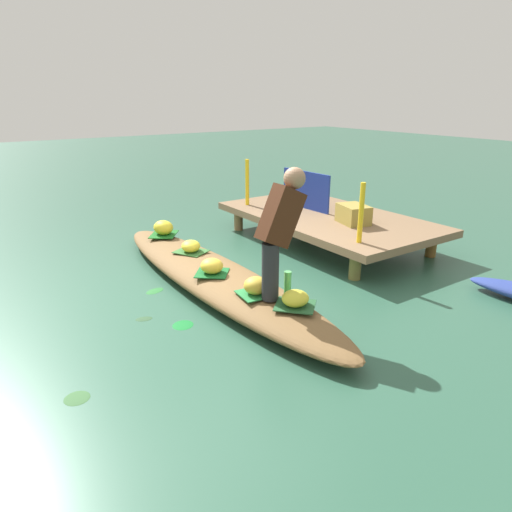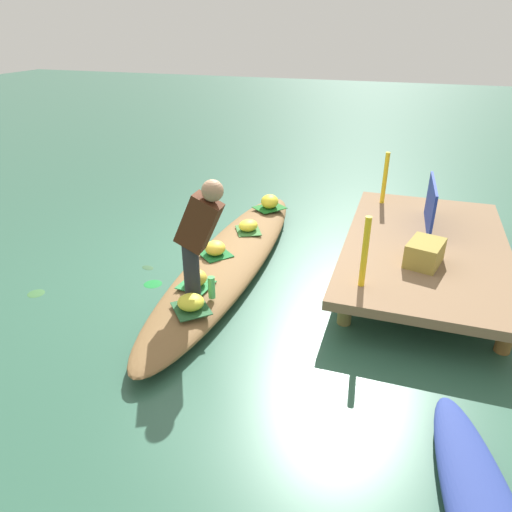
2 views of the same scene
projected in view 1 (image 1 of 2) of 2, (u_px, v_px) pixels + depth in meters
canal_water at (215, 287)px, 5.27m from camera, size 40.00×40.00×0.00m
dock_platform at (327, 219)px, 6.77m from camera, size 3.20×1.80×0.41m
vendor_boat at (215, 277)px, 5.22m from camera, size 4.44×0.87×0.25m
leaf_mat_0 at (295, 305)px, 4.23m from camera, size 0.48×0.47×0.01m
banana_bunch_0 at (295, 298)px, 4.21m from camera, size 0.28×0.29×0.14m
leaf_mat_1 at (164, 234)px, 6.37m from camera, size 0.53×0.51×0.01m
banana_bunch_1 at (163, 228)px, 6.34m from camera, size 0.33×0.30×0.19m
leaf_mat_2 at (191, 252)px, 5.68m from camera, size 0.46×0.43×0.01m
banana_bunch_2 at (191, 246)px, 5.65m from camera, size 0.34×0.32×0.14m
leaf_mat_3 at (212, 273)px, 5.00m from camera, size 0.46×0.46×0.01m
banana_bunch_3 at (212, 266)px, 4.97m from camera, size 0.31×0.30×0.16m
leaf_mat_4 at (256, 294)px, 4.48m from camera, size 0.34×0.36×0.01m
banana_bunch_4 at (256, 286)px, 4.45m from camera, size 0.26×0.27×0.17m
vendor_person at (280, 226)px, 4.20m from camera, size 0.20×0.49×1.21m
water_bottle at (288, 283)px, 4.45m from camera, size 0.07×0.07×0.23m
market_banner at (306, 190)px, 7.05m from camera, size 0.99×0.08×0.56m
railing_post_west at (247, 182)px, 7.25m from camera, size 0.06×0.06×0.71m
railing_post_east at (361, 213)px, 5.38m from camera, size 0.06×0.06×0.71m
produce_crate at (353, 214)px, 6.26m from camera, size 0.51×0.42×0.25m
drifting_plant_0 at (144, 319)px, 4.52m from camera, size 0.15×0.19×0.01m
drifting_plant_1 at (183, 325)px, 4.40m from camera, size 0.28×0.28×0.01m
drifting_plant_2 at (155, 291)px, 5.16m from camera, size 0.20×0.25×0.01m
drifting_plant_3 at (77, 398)px, 3.34m from camera, size 0.22×0.22×0.01m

